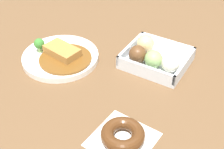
% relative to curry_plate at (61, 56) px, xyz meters
% --- Properties ---
extents(ground_plane, '(1.60, 1.60, 0.00)m').
position_rel_curry_plate_xyz_m(ground_plane, '(0.13, 0.03, -0.01)').
color(ground_plane, brown).
extents(curry_plate, '(0.23, 0.23, 0.06)m').
position_rel_curry_plate_xyz_m(curry_plate, '(0.00, 0.00, 0.00)').
color(curry_plate, white).
rests_on(curry_plate, ground_plane).
extents(donut_box, '(0.18, 0.17, 0.07)m').
position_rel_curry_plate_xyz_m(donut_box, '(0.25, 0.13, 0.01)').
color(donut_box, silver).
rests_on(donut_box, ground_plane).
extents(chocolate_ring_donut, '(0.15, 0.15, 0.03)m').
position_rel_curry_plate_xyz_m(chocolate_ring_donut, '(0.32, -0.18, 0.00)').
color(chocolate_ring_donut, white).
rests_on(chocolate_ring_donut, ground_plane).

